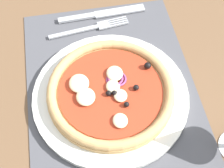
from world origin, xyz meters
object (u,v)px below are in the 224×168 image
plate (111,96)px  fork (93,27)px  knife (103,14)px  pizza (110,91)px

plate → fork: 18.22cm
plate → knife: plate is taller
plate → knife: 22.01cm
knife → pizza: bearing=-98.0°
pizza → fork: (-18.17, -0.63, -2.03)cm
fork → knife: (-3.72, 2.72, 0.03)cm
plate → fork: plate is taller
plate → knife: (-21.92, 2.03, -0.32)cm
plate → pizza: (-0.03, -0.06, 1.67)cm
plate → fork: (-18.20, -0.69, -0.36)cm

